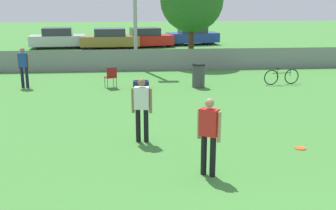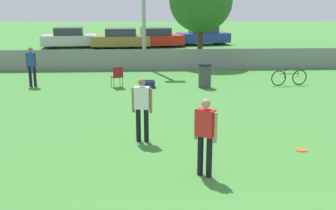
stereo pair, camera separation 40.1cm
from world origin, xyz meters
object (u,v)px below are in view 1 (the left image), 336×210
Objects in this scene: gear_bag_sideline at (141,84)px; parked_car_tan at (110,39)px; tree_near_pole at (192,0)px; folding_chair_sideline at (111,76)px; spectator_in_blue at (24,65)px; parked_car_silver at (58,38)px; player_thrower_red at (209,132)px; trash_bin at (199,75)px; bicycle_sideline at (282,77)px; frisbee_disc at (300,148)px; parked_car_red at (145,38)px; player_receiver_white at (142,106)px; parked_car_blue at (193,36)px.

parked_car_tan is (-1.85, 14.02, 0.55)m from gear_bag_sideline.
tree_near_pole is at bearing 63.91° from gear_bag_sideline.
spectator_in_blue is at bearing -27.55° from folding_chair_sideline.
spectator_in_blue is 13.87m from parked_car_tan.
folding_chair_sideline is 15.11m from parked_car_silver.
parked_car_tan is (-3.05, 23.18, -0.31)m from player_thrower_red.
bicycle_sideline is at bearing 3.37° from trash_bin.
frisbee_disc is 0.07× the size of parked_car_red.
gear_bag_sideline is at bearing -116.09° from tree_near_pole.
frisbee_disc is 0.07× the size of parked_car_tan.
frisbee_disc is 0.43× the size of gear_bag_sideline.
folding_chair_sideline is (-5.15, 7.81, 0.51)m from frisbee_disc.
parked_car_red reaches higher than bicycle_sideline.
player_receiver_white is 1.69× the size of trash_bin.
tree_near_pole reaches higher than parked_car_blue.
parked_car_tan reaches higher than gear_bag_sideline.
player_receiver_white is at bearing 167.46° from frisbee_disc.
parked_car_tan is at bearing -173.35° from parked_car_blue.
player_receiver_white is 1.02× the size of spectator_in_blue.
tree_near_pole is at bearing -133.92° from spectator_in_blue.
parked_car_tan is (-5.74, 21.76, 0.68)m from frisbee_disc.
frisbee_disc is 22.52m from parked_car_red.
trash_bin is at bearing 118.16° from player_thrower_red.
bicycle_sideline is 2.47× the size of gear_bag_sideline.
player_thrower_red reaches higher than trash_bin.
parked_car_red reaches higher than trash_bin.
parked_car_silver is (-5.58, 21.34, -0.28)m from player_receiver_white.
parked_car_red is at bearing -4.30° from parked_car_silver.
trash_bin is (1.26, 9.05, -0.49)m from player_thrower_red.
parked_car_red is (-3.13, 22.30, 0.67)m from frisbee_disc.
parked_car_red is at bearing 87.01° from gear_bag_sideline.
parked_car_red is (-1.70, 14.66, 0.17)m from trash_bin.
player_thrower_red is 3.20m from frisbee_disc.
bicycle_sideline is (2.32, 7.86, 0.34)m from frisbee_disc.
folding_chair_sideline is at bearing 109.42° from player_receiver_white.
parked_car_blue is at bearing -111.53° from spectator_in_blue.
gear_bag_sideline is (-3.89, 7.75, 0.14)m from frisbee_disc.
spectator_in_blue reaches higher than frisbee_disc.
player_thrower_red is at bearing -97.95° from trash_bin.
gear_bag_sideline is at bearing 116.64° from frisbee_disc.
tree_near_pole is at bearing -108.05° from parked_car_blue.
player_receiver_white is 0.40× the size of parked_car_red.
bicycle_sideline is (7.47, 0.05, -0.17)m from folding_chair_sideline.
parked_car_tan is (-4.32, 14.12, 0.18)m from trash_bin.
player_receiver_white is 6.03× the size of frisbee_disc.
parked_car_blue is (-1.63, 15.71, 0.36)m from bicycle_sideline.
spectator_in_blue is at bearing -104.73° from parked_car_tan.
player_thrower_red is 9.56m from folding_chair_sideline.
parked_car_blue reaches higher than gear_bag_sideline.
spectator_in_blue is at bearing 133.41° from player_receiver_white.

